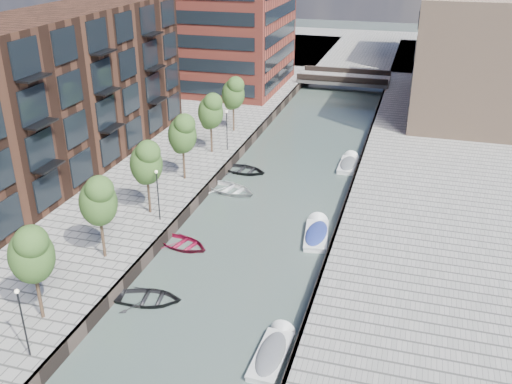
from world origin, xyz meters
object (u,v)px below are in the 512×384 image
at_px(tree_3, 146,161).
at_px(motorboat_1, 273,351).
at_px(tree_4, 182,133).
at_px(sloop_1, 149,301).
at_px(tree_2, 98,199).
at_px(tree_5, 210,110).
at_px(motorboat_4, 348,164).
at_px(tree_6, 233,92).
at_px(sloop_4, 244,172).
at_px(car, 420,92).
at_px(sloop_2, 182,246).
at_px(bridge, 344,78).
at_px(tree_1, 31,252).
at_px(sloop_3, 230,192).
at_px(motorboat_3, 317,233).

bearing_deg(tree_3, motorboat_1, -42.63).
relative_size(tree_4, sloop_1, 1.39).
distance_m(tree_2, sloop_1, 7.45).
xyz_separation_m(tree_4, tree_5, (0.00, 7.00, 0.00)).
bearing_deg(tree_4, tree_2, -90.00).
bearing_deg(tree_2, motorboat_4, 60.39).
xyz_separation_m(tree_6, sloop_4, (3.93, -8.91, -5.31)).
xyz_separation_m(motorboat_1, car, (6.17, 53.52, 1.44)).
xyz_separation_m(tree_5, sloop_2, (3.83, -16.70, -5.31)).
height_order(bridge, tree_3, tree_3).
relative_size(tree_5, sloop_4, 1.32).
distance_m(bridge, motorboat_4, 30.79).
bearing_deg(motorboat_1, tree_1, -172.41).
xyz_separation_m(tree_4, motorboat_1, (13.29, -19.23, -5.12)).
xyz_separation_m(sloop_3, sloop_4, (-0.20, 4.73, 0.00)).
xyz_separation_m(sloop_3, motorboat_4, (9.29, 9.26, 0.19)).
xyz_separation_m(tree_3, sloop_3, (4.13, 7.37, -5.31)).
distance_m(bridge, car, 12.36).
relative_size(tree_6, sloop_3, 1.20).
relative_size(sloop_4, motorboat_1, 0.97).
height_order(sloop_4, motorboat_4, motorboat_4).
relative_size(motorboat_4, car, 1.28).
bearing_deg(sloop_3, motorboat_3, -105.59).
xyz_separation_m(sloop_2, motorboat_3, (9.23, 4.42, 0.20)).
xyz_separation_m(motorboat_4, car, (6.03, 24.67, 1.43)).
xyz_separation_m(tree_6, motorboat_1, (13.29, -33.23, -5.12)).
xyz_separation_m(sloop_3, car, (15.32, 33.93, 1.62)).
bearing_deg(tree_4, motorboat_3, -22.03).
distance_m(tree_1, sloop_3, 22.40).
xyz_separation_m(motorboat_1, motorboat_4, (0.14, 28.86, 0.00)).
bearing_deg(motorboat_4, motorboat_3, -91.43).
distance_m(tree_4, sloop_3, 6.74).
relative_size(tree_3, motorboat_4, 1.28).
bearing_deg(tree_2, car, 68.05).
xyz_separation_m(tree_1, motorboat_3, (13.05, 15.72, -5.11)).
distance_m(tree_2, tree_6, 28.00).
relative_size(tree_3, tree_5, 1.00).
bearing_deg(sloop_4, sloop_3, -169.96).
bearing_deg(tree_6, car, 46.21).
bearing_deg(bridge, tree_4, -102.00).
bearing_deg(car, sloop_1, -124.07).
distance_m(tree_2, tree_4, 14.00).
distance_m(tree_2, sloop_3, 15.86).
bearing_deg(motorboat_1, tree_5, 116.86).
bearing_deg(motorboat_4, sloop_3, -135.10).
height_order(tree_5, tree_6, same).
bearing_deg(tree_3, tree_1, -90.00).
bearing_deg(car, motorboat_3, -116.89).
distance_m(tree_4, motorboat_4, 17.30).
height_order(tree_2, sloop_3, tree_2).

